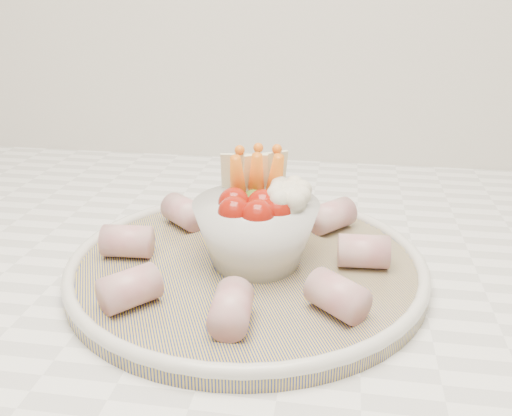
# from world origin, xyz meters

# --- Properties ---
(serving_platter) EXTENTS (0.45, 0.45, 0.02)m
(serving_platter) POSITION_xyz_m (-0.11, 1.38, 0.93)
(serving_platter) COLOR navy
(serving_platter) RESTS_ON kitchen_counter
(veggie_bowl) EXTENTS (0.12, 0.12, 0.10)m
(veggie_bowl) POSITION_xyz_m (-0.10, 1.38, 0.97)
(veggie_bowl) COLOR silver
(veggie_bowl) RESTS_ON serving_platter
(cured_meat_rolls) EXTENTS (0.27, 0.28, 0.03)m
(cured_meat_rolls) POSITION_xyz_m (-0.11, 1.38, 0.95)
(cured_meat_rolls) COLOR #AD4F5A
(cured_meat_rolls) RESTS_ON serving_platter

